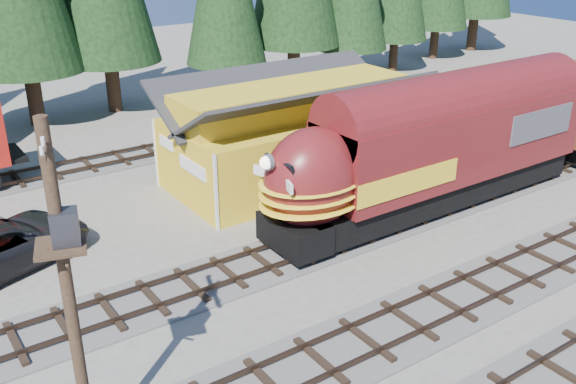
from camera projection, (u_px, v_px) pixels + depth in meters
ground at (451, 262)px, 24.55m from camera, size 120.00×120.00×0.00m
track_siding at (526, 175)px, 32.77m from camera, size 68.00×3.20×0.33m
track_spur at (50, 174)px, 32.90m from camera, size 32.00×3.20×0.33m
depot at (293, 122)px, 31.31m from camera, size 12.80×7.00×5.30m
locomotive at (425, 155)px, 27.75m from camera, size 17.17×3.41×4.67m
utility_pole at (67, 279)px, 13.95m from camera, size 1.32×2.04×8.61m
pickup_truck_a at (2, 245)px, 23.87m from camera, size 7.32×5.20×1.85m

